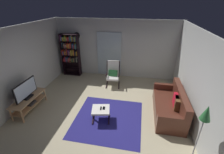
{
  "coord_description": "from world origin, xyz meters",
  "views": [
    {
      "loc": [
        1.14,
        -3.83,
        3.29
      ],
      "look_at": [
        0.28,
        0.65,
        1.01
      ],
      "focal_mm": 24.86,
      "sensor_mm": 36.0,
      "label": 1
    }
  ],
  "objects_px": {
    "cell_phone": "(104,108)",
    "floor_lamp_by_sofa": "(204,121)",
    "tv_remote": "(101,108)",
    "wall_clock": "(77,36)",
    "tv_stand": "(29,102)",
    "television": "(26,90)",
    "ottoman": "(101,111)",
    "bookshelf_near_tv": "(71,52)",
    "lounge_armchair": "(113,73)",
    "leather_sofa": "(170,106)"
  },
  "relations": [
    {
      "from": "bookshelf_near_tv",
      "to": "tv_remote",
      "type": "height_order",
      "value": "bookshelf_near_tv"
    },
    {
      "from": "tv_remote",
      "to": "ottoman",
      "type": "bearing_deg",
      "value": -101.22
    },
    {
      "from": "cell_phone",
      "to": "wall_clock",
      "type": "height_order",
      "value": "wall_clock"
    },
    {
      "from": "bookshelf_near_tv",
      "to": "television",
      "type": "bearing_deg",
      "value": -94.81
    },
    {
      "from": "lounge_armchair",
      "to": "wall_clock",
      "type": "distance_m",
      "value": 2.39
    },
    {
      "from": "bookshelf_near_tv",
      "to": "cell_phone",
      "type": "bearing_deg",
      "value": -51.5
    },
    {
      "from": "tv_remote",
      "to": "wall_clock",
      "type": "bearing_deg",
      "value": 112.59
    },
    {
      "from": "television",
      "to": "ottoman",
      "type": "distance_m",
      "value": 2.45
    },
    {
      "from": "ottoman",
      "to": "bookshelf_near_tv",
      "type": "bearing_deg",
      "value": 126.95
    },
    {
      "from": "tv_remote",
      "to": "floor_lamp_by_sofa",
      "type": "height_order",
      "value": "floor_lamp_by_sofa"
    },
    {
      "from": "leather_sofa",
      "to": "floor_lamp_by_sofa",
      "type": "relative_size",
      "value": 1.12
    },
    {
      "from": "bookshelf_near_tv",
      "to": "wall_clock",
      "type": "xyz_separation_m",
      "value": [
        0.3,
        0.21,
        0.72
      ]
    },
    {
      "from": "tv_stand",
      "to": "bookshelf_near_tv",
      "type": "height_order",
      "value": "bookshelf_near_tv"
    },
    {
      "from": "ottoman",
      "to": "leather_sofa",
      "type": "bearing_deg",
      "value": 17.63
    },
    {
      "from": "bookshelf_near_tv",
      "to": "cell_phone",
      "type": "height_order",
      "value": "bookshelf_near_tv"
    },
    {
      "from": "leather_sofa",
      "to": "ottoman",
      "type": "bearing_deg",
      "value": -162.37
    },
    {
      "from": "television",
      "to": "leather_sofa",
      "type": "bearing_deg",
      "value": 8.26
    },
    {
      "from": "ottoman",
      "to": "cell_phone",
      "type": "relative_size",
      "value": 4.31
    },
    {
      "from": "cell_phone",
      "to": "floor_lamp_by_sofa",
      "type": "distance_m",
      "value": 2.66
    },
    {
      "from": "wall_clock",
      "to": "ottoman",
      "type": "bearing_deg",
      "value": -58.92
    },
    {
      "from": "tv_stand",
      "to": "wall_clock",
      "type": "distance_m",
      "value": 3.49
    },
    {
      "from": "ottoman",
      "to": "tv_remote",
      "type": "xyz_separation_m",
      "value": [
        0.0,
        0.02,
        0.08
      ]
    },
    {
      "from": "television",
      "to": "floor_lamp_by_sofa",
      "type": "height_order",
      "value": "floor_lamp_by_sofa"
    },
    {
      "from": "lounge_armchair",
      "to": "cell_phone",
      "type": "height_order",
      "value": "lounge_armchair"
    },
    {
      "from": "tv_stand",
      "to": "tv_remote",
      "type": "height_order",
      "value": "tv_stand"
    },
    {
      "from": "tv_stand",
      "to": "floor_lamp_by_sofa",
      "type": "xyz_separation_m",
      "value": [
        4.64,
        -1.2,
        1.05
      ]
    },
    {
      "from": "bookshelf_near_tv",
      "to": "tv_stand",
      "type": "bearing_deg",
      "value": -94.85
    },
    {
      "from": "bookshelf_near_tv",
      "to": "wall_clock",
      "type": "bearing_deg",
      "value": 35.18
    },
    {
      "from": "tv_remote",
      "to": "floor_lamp_by_sofa",
      "type": "xyz_separation_m",
      "value": [
        2.23,
        -1.2,
        0.97
      ]
    },
    {
      "from": "tv_remote",
      "to": "cell_phone",
      "type": "relative_size",
      "value": 1.03
    },
    {
      "from": "floor_lamp_by_sofa",
      "to": "wall_clock",
      "type": "relative_size",
      "value": 5.85
    },
    {
      "from": "ottoman",
      "to": "floor_lamp_by_sofa",
      "type": "bearing_deg",
      "value": -27.98
    },
    {
      "from": "cell_phone",
      "to": "bookshelf_near_tv",
      "type": "bearing_deg",
      "value": 119.39
    },
    {
      "from": "tv_stand",
      "to": "wall_clock",
      "type": "bearing_deg",
      "value": 79.96
    },
    {
      "from": "television",
      "to": "wall_clock",
      "type": "distance_m",
      "value": 3.32
    },
    {
      "from": "tv_remote",
      "to": "cell_phone",
      "type": "height_order",
      "value": "tv_remote"
    },
    {
      "from": "tv_stand",
      "to": "leather_sofa",
      "type": "relative_size",
      "value": 0.67
    },
    {
      "from": "tv_stand",
      "to": "television",
      "type": "height_order",
      "value": "television"
    },
    {
      "from": "cell_phone",
      "to": "wall_clock",
      "type": "relative_size",
      "value": 0.48
    },
    {
      "from": "tv_stand",
      "to": "leather_sofa",
      "type": "xyz_separation_m",
      "value": [
        4.49,
        0.65,
        -0.01
      ]
    },
    {
      "from": "lounge_armchair",
      "to": "floor_lamp_by_sofa",
      "type": "bearing_deg",
      "value": -56.56
    },
    {
      "from": "bookshelf_near_tv",
      "to": "leather_sofa",
      "type": "xyz_separation_m",
      "value": [
        4.25,
        -2.22,
        -0.82
      ]
    },
    {
      "from": "cell_phone",
      "to": "ottoman",
      "type": "bearing_deg",
      "value": -159.59
    },
    {
      "from": "lounge_armchair",
      "to": "cell_phone",
      "type": "relative_size",
      "value": 7.3
    },
    {
      "from": "ottoman",
      "to": "tv_remote",
      "type": "distance_m",
      "value": 0.08
    },
    {
      "from": "bookshelf_near_tv",
      "to": "leather_sofa",
      "type": "relative_size",
      "value": 1.03
    },
    {
      "from": "leather_sofa",
      "to": "lounge_armchair",
      "type": "height_order",
      "value": "lounge_armchair"
    },
    {
      "from": "bookshelf_near_tv",
      "to": "wall_clock",
      "type": "relative_size",
      "value": 6.76
    },
    {
      "from": "cell_phone",
      "to": "floor_lamp_by_sofa",
      "type": "bearing_deg",
      "value": -39.01
    },
    {
      "from": "television",
      "to": "floor_lamp_by_sofa",
      "type": "distance_m",
      "value": 4.83
    }
  ]
}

